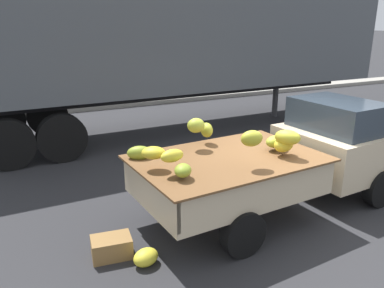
# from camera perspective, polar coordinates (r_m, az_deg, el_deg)

# --- Properties ---
(ground) EXTENTS (220.00, 220.00, 0.00)m
(ground) POSITION_cam_1_polar(r_m,az_deg,el_deg) (6.63, 14.18, -9.70)
(ground) COLOR #28282B
(curb_strip) EXTENTS (80.00, 0.80, 0.16)m
(curb_strip) POSITION_cam_1_polar(r_m,az_deg,el_deg) (14.57, -9.73, 5.96)
(curb_strip) COLOR gray
(curb_strip) RESTS_ON ground
(pickup_truck) EXTENTS (4.96, 2.14, 1.70)m
(pickup_truck) POSITION_cam_1_polar(r_m,az_deg,el_deg) (6.99, 18.17, -0.77)
(pickup_truck) COLOR #CCB793
(pickup_truck) RESTS_ON ground
(semi_trailer) EXTENTS (12.06, 2.88, 3.95)m
(semi_trailer) POSITION_cam_1_polar(r_m,az_deg,el_deg) (10.82, -1.55, 15.34)
(semi_trailer) COLOR #4C5156
(semi_trailer) RESTS_ON ground
(fallen_banana_bunch_near_tailgate) EXTENTS (0.42, 0.38, 0.22)m
(fallen_banana_bunch_near_tailgate) POSITION_cam_1_polar(r_m,az_deg,el_deg) (5.17, -6.86, -16.33)
(fallen_banana_bunch_near_tailgate) COLOR yellow
(fallen_banana_bunch_near_tailgate) RESTS_ON ground
(produce_crate) EXTENTS (0.56, 0.42, 0.28)m
(produce_crate) POSITION_cam_1_polar(r_m,az_deg,el_deg) (5.39, -11.83, -14.73)
(produce_crate) COLOR olive
(produce_crate) RESTS_ON ground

